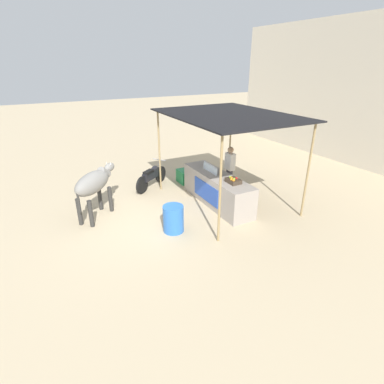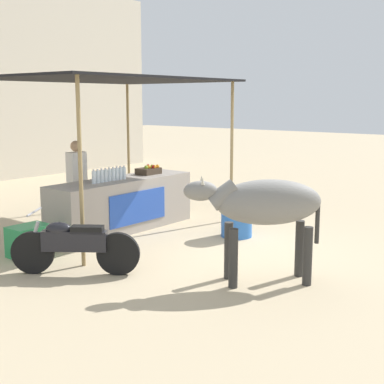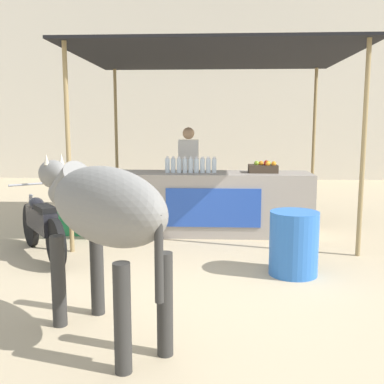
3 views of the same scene
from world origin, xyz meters
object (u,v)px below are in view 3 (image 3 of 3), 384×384
Objects in this scene: stall_counter at (213,203)px; vendor_behind_counter at (189,174)px; water_barrel at (294,243)px; motorcycle_parked at (41,223)px; cow at (101,210)px; fruit_crate at (263,168)px; cooler_box at (80,218)px.

vendor_behind_counter is at bearing 119.82° from stall_counter.
motorcycle_parked reaches higher than water_barrel.
vendor_behind_counter is 4.32m from cow.
fruit_crate is at bearing 94.33° from water_barrel.
cooler_box is 0.39× the size of cow.
cow is 1.03× the size of motorcycle_parked.
stall_counter is 0.95m from fruit_crate.
water_barrel reaches higher than cooler_box.
cow reaches higher than stall_counter.
vendor_behind_counter is at bearing 49.37° from motorcycle_parked.
fruit_crate is at bearing 24.73° from motorcycle_parked.
motorcycle_parked is at bearing -130.63° from vendor_behind_counter.
vendor_behind_counter is at bearing 84.36° from cow.
fruit_crate reaches higher than water_barrel.
fruit_crate is (0.77, 0.04, 0.55)m from stall_counter.
fruit_crate is 0.60× the size of water_barrel.
fruit_crate reaches higher than cooler_box.
water_barrel is at bearing -31.32° from cooler_box.
fruit_crate is 3.93m from cow.
vendor_behind_counter is 1.10× the size of motorcycle_parked.
stall_counter is 0.94m from vendor_behind_counter.
cooler_box is at bearing -177.34° from stall_counter.
cow reaches higher than water_barrel.
water_barrel is 3.20m from motorcycle_parked.
cow is at bearing -137.75° from water_barrel.
cow reaches higher than fruit_crate.
water_barrel is at bearing -64.52° from stall_counter.
motorcycle_parked is at bearing -155.27° from fruit_crate.
cow is (-0.42, -4.29, 0.18)m from vendor_behind_counter.
water_barrel is (0.15, -1.97, -0.67)m from fruit_crate.
fruit_crate is 0.29× the size of motorcycle_parked.
motorcycle_parked is (-0.13, -1.24, 0.19)m from cooler_box.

